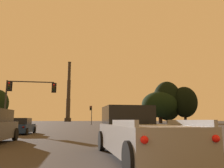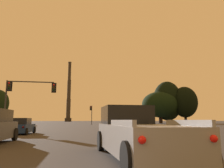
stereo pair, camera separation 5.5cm
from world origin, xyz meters
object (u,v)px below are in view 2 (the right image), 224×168
traffic_light_overhead_left (23,92)px  traffic_light_far_right (91,112)px  hatchback_left_lane_front (21,127)px  smokestack (69,98)px  pickup_truck_right_lane_third (136,133)px

traffic_light_overhead_left → traffic_light_far_right: traffic_light_overhead_left is taller
traffic_light_overhead_left → hatchback_left_lane_front: bearing=-77.5°
traffic_light_overhead_left → smokestack: size_ratio=0.13×
traffic_light_far_right → smokestack: size_ratio=0.11×
traffic_light_overhead_left → smokestack: (1.17, 146.60, 14.07)m
traffic_light_far_right → hatchback_left_lane_front: bearing=-102.7°
pickup_truck_right_lane_third → traffic_light_overhead_left: traffic_light_overhead_left is taller
pickup_truck_right_lane_third → traffic_light_far_right: (2.54, 55.78, 2.71)m
hatchback_left_lane_front → pickup_truck_right_lane_third: bearing=-61.6°
hatchback_left_lane_front → traffic_light_overhead_left: size_ratio=0.69×
traffic_light_overhead_left → traffic_light_far_right: (10.89, 35.62, -1.09)m
hatchback_left_lane_front → traffic_light_far_right: 43.19m
traffic_light_far_right → traffic_light_overhead_left: bearing=-107.0°
traffic_light_overhead_left → traffic_light_far_right: 37.26m
pickup_truck_right_lane_third → smokestack: bearing=91.2°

